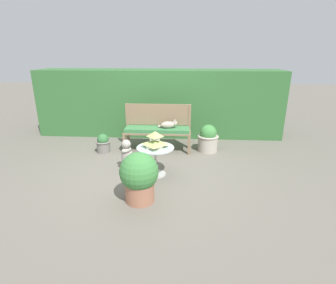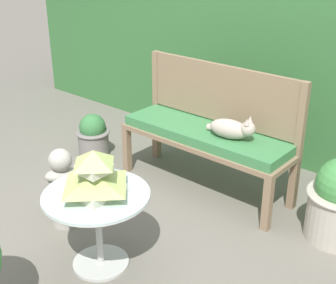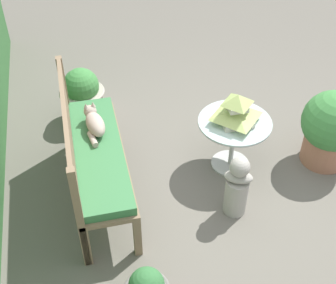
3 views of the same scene
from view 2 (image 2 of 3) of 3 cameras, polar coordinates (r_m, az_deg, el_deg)
ground at (r=3.49m, az=-7.05°, el=-11.30°), size 30.00×30.00×0.00m
foliage_hedge_back at (r=4.93m, az=13.73°, el=9.95°), size 6.40×1.02×1.72m
garden_bench at (r=3.87m, az=4.52°, el=0.43°), size 1.50×0.46×0.54m
bench_backrest at (r=3.93m, az=6.49°, el=5.11°), size 1.50×0.06×1.04m
cat at (r=3.66m, az=7.79°, el=1.62°), size 0.44×0.20×0.20m
patio_table at (r=3.01m, az=-8.63°, el=-8.13°), size 0.68×0.68×0.54m
pagoda_birdhouse at (r=2.89m, az=-8.92°, el=-4.08°), size 0.37×0.37×0.30m
garden_bust at (r=3.54m, az=-12.66°, el=-5.64°), size 0.22×0.28×0.61m
potted_plant_bench_right at (r=4.62m, az=-9.12°, el=0.75°), size 0.33×0.33×0.42m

